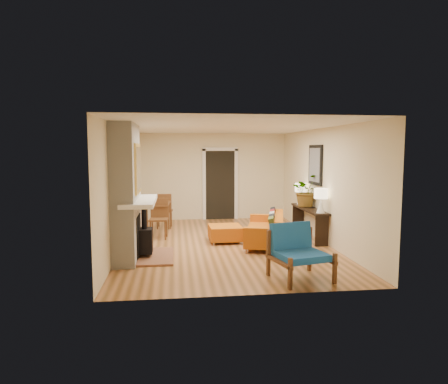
{
  "coord_description": "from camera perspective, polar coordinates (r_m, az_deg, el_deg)",
  "views": [
    {
      "loc": [
        -1.1,
        -8.78,
        2.1
      ],
      "look_at": [
        0.0,
        0.2,
        1.15
      ],
      "focal_mm": 32.0,
      "sensor_mm": 36.0,
      "label": 1
    }
  ],
  "objects": [
    {
      "name": "blue_chair",
      "position": [
        6.75,
        10.38,
        -7.98
      ],
      "size": [
        1.02,
        1.0,
        0.89
      ],
      "color": "brown",
      "rests_on": "ground"
    },
    {
      "name": "fireplace",
      "position": [
        7.88,
        -13.52,
        -0.44
      ],
      "size": [
        1.09,
        1.68,
        2.6
      ],
      "color": "white",
      "rests_on": "ground"
    },
    {
      "name": "dining_table",
      "position": [
        10.27,
        -9.34,
        -2.37
      ],
      "size": [
        0.83,
        1.78,
        0.95
      ],
      "color": "brown",
      "rests_on": "ground"
    },
    {
      "name": "ottoman",
      "position": [
        9.23,
        0.18,
        -5.79
      ],
      "size": [
        0.75,
        0.75,
        0.37
      ],
      "color": "silver",
      "rests_on": "ground"
    },
    {
      "name": "houseplant",
      "position": [
        9.91,
        11.66,
        0.2
      ],
      "size": [
        0.89,
        0.83,
        0.79
      ],
      "primitive_type": "imported",
      "rotation": [
        0.0,
        0.0,
        0.37
      ],
      "color": "#1E5919",
      "rests_on": "console_table"
    },
    {
      "name": "lamp_near",
      "position": [
        9.0,
        13.68,
        -0.79
      ],
      "size": [
        0.3,
        0.3,
        0.54
      ],
      "color": "white",
      "rests_on": "console_table"
    },
    {
      "name": "room_shell",
      "position": [
        11.57,
        1.51,
        1.73
      ],
      "size": [
        6.5,
        6.5,
        6.5
      ],
      "color": "#BA7947",
      "rests_on": "ground"
    },
    {
      "name": "console_table",
      "position": [
        9.76,
        12.07,
        -3.11
      ],
      "size": [
        0.34,
        1.85,
        0.72
      ],
      "color": "black",
      "rests_on": "ground"
    },
    {
      "name": "sofa",
      "position": [
        9.03,
        6.32,
        -5.4
      ],
      "size": [
        1.26,
        2.0,
        0.73
      ],
      "color": "silver",
      "rests_on": "ground"
    },
    {
      "name": "lamp_far",
      "position": [
        10.34,
        10.9,
        0.13
      ],
      "size": [
        0.3,
        0.3,
        0.54
      ],
      "color": "white",
      "rests_on": "console_table"
    }
  ]
}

